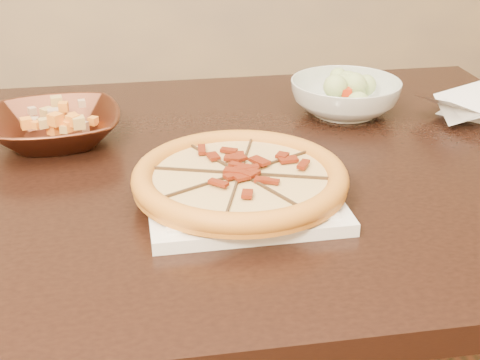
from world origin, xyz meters
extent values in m
cube|color=black|center=(0.10, 0.07, 0.73)|extent=(1.43, 0.92, 0.04)
cylinder|color=black|center=(0.73, 0.45, 0.35)|extent=(0.07, 0.07, 0.71)
cube|color=white|center=(0.18, -0.06, 0.76)|extent=(0.27, 0.27, 0.02)
cube|color=white|center=(0.18, -0.06, 0.77)|extent=(0.23, 0.23, 0.00)
cylinder|color=orange|center=(0.18, -0.06, 0.78)|extent=(0.30, 0.30, 0.01)
torus|color=orange|center=(0.18, -0.06, 0.79)|extent=(0.31, 0.31, 0.03)
cylinder|color=#E1D682|center=(0.18, -0.06, 0.79)|extent=(0.25, 0.25, 0.01)
cube|color=#352516|center=(0.18, -0.06, 0.79)|extent=(0.09, 0.29, 0.01)
cube|color=#352516|center=(0.18, -0.06, 0.79)|extent=(0.14, 0.27, 0.01)
cube|color=#352516|center=(0.18, -0.06, 0.79)|extent=(0.29, 0.09, 0.01)
cube|color=#352516|center=(0.18, -0.06, 0.79)|extent=(0.27, 0.14, 0.01)
cube|color=maroon|center=(0.21, -0.07, 0.79)|extent=(0.03, 0.02, 0.00)
cube|color=maroon|center=(0.24, -0.06, 0.79)|extent=(0.02, 0.01, 0.00)
cube|color=maroon|center=(0.26, -0.04, 0.79)|extent=(0.03, 0.02, 0.00)
cube|color=maroon|center=(0.21, -0.04, 0.79)|extent=(0.03, 0.02, 0.00)
cube|color=maroon|center=(0.23, -0.02, 0.79)|extent=(0.03, 0.03, 0.00)
cube|color=maroon|center=(0.23, 0.02, 0.79)|extent=(0.02, 0.03, 0.00)
cube|color=maroon|center=(0.19, -0.02, 0.79)|extent=(0.02, 0.03, 0.00)
cube|color=maroon|center=(0.18, 0.01, 0.79)|extent=(0.01, 0.02, 0.00)
cube|color=maroon|center=(0.16, 0.03, 0.79)|extent=(0.02, 0.03, 0.00)
cube|color=maroon|center=(0.16, -0.02, 0.79)|extent=(0.02, 0.03, 0.00)
cube|color=maroon|center=(0.13, -0.01, 0.79)|extent=(0.03, 0.03, 0.00)
cube|color=maroon|center=(0.16, -0.05, 0.79)|extent=(0.03, 0.02, 0.00)
cube|color=maroon|center=(0.13, -0.05, 0.79)|extent=(0.03, 0.02, 0.00)
cube|color=maroon|center=(0.10, -0.07, 0.79)|extent=(0.03, 0.02, 0.00)
cube|color=maroon|center=(0.15, -0.07, 0.79)|extent=(0.03, 0.02, 0.00)
cube|color=maroon|center=(0.13, -0.10, 0.79)|extent=(0.03, 0.03, 0.00)
cube|color=maroon|center=(0.13, -0.13, 0.79)|extent=(0.03, 0.03, 0.00)
cube|color=maroon|center=(0.17, -0.10, 0.79)|extent=(0.02, 0.03, 0.00)
cube|color=maroon|center=(0.18, -0.13, 0.79)|extent=(0.02, 0.03, 0.00)
cube|color=maroon|center=(0.19, -0.08, 0.79)|extent=(0.02, 0.03, 0.00)
cube|color=maroon|center=(0.21, -0.11, 0.79)|extent=(0.02, 0.03, 0.00)
cube|color=maroon|center=(0.24, -0.12, 0.79)|extent=(0.03, 0.03, 0.00)
cube|color=maroon|center=(0.21, -0.08, 0.79)|extent=(0.03, 0.02, 0.00)
imported|color=#552A1A|center=(-0.09, 0.20, 0.78)|extent=(0.24, 0.24, 0.05)
cube|color=tan|center=(-0.09, 0.20, 0.82)|extent=(0.03, 0.03, 0.03)
cube|color=orange|center=(-0.08, 0.20, 0.82)|extent=(0.03, 0.03, 0.03)
cube|color=tan|center=(-0.07, 0.21, 0.82)|extent=(0.03, 0.03, 0.03)
cube|color=tan|center=(-0.06, 0.23, 0.82)|extent=(0.03, 0.03, 0.03)
cube|color=orange|center=(-0.09, 0.21, 0.82)|extent=(0.03, 0.03, 0.03)
cube|color=tan|center=(-0.09, 0.22, 0.82)|extent=(0.03, 0.03, 0.03)
cube|color=tan|center=(-0.09, 0.24, 0.82)|extent=(0.03, 0.03, 0.03)
cube|color=orange|center=(-0.09, 0.20, 0.82)|extent=(0.03, 0.03, 0.03)
cube|color=tan|center=(-0.10, 0.21, 0.82)|extent=(0.03, 0.03, 0.03)
cube|color=tan|center=(-0.11, 0.22, 0.82)|extent=(0.03, 0.03, 0.03)
cube|color=orange|center=(-0.13, 0.23, 0.82)|extent=(0.03, 0.03, 0.03)
cube|color=tan|center=(-0.10, 0.20, 0.82)|extent=(0.03, 0.03, 0.03)
cube|color=tan|center=(-0.12, 0.20, 0.82)|extent=(0.03, 0.03, 0.03)
cube|color=orange|center=(-0.13, 0.19, 0.82)|extent=(0.03, 0.03, 0.03)
cube|color=tan|center=(-0.10, 0.20, 0.82)|extent=(0.03, 0.03, 0.03)
cube|color=tan|center=(-0.11, 0.19, 0.82)|extent=(0.03, 0.03, 0.03)
cube|color=orange|center=(-0.11, 0.17, 0.82)|extent=(0.03, 0.03, 0.03)
cube|color=tan|center=(-0.11, 0.16, 0.82)|extent=(0.03, 0.03, 0.03)
cube|color=tan|center=(-0.09, 0.19, 0.82)|extent=(0.03, 0.03, 0.03)
cube|color=orange|center=(-0.09, 0.17, 0.82)|extent=(0.03, 0.03, 0.03)
cube|color=tan|center=(-0.08, 0.16, 0.82)|extent=(0.03, 0.03, 0.03)
cube|color=tan|center=(-0.09, 0.20, 0.82)|extent=(0.03, 0.03, 0.03)
cube|color=orange|center=(-0.08, 0.19, 0.82)|extent=(0.03, 0.03, 0.03)
cube|color=tan|center=(-0.06, 0.18, 0.82)|extent=(0.03, 0.03, 0.03)
cube|color=tan|center=(-0.04, 0.19, 0.82)|extent=(0.03, 0.03, 0.03)
imported|color=silver|center=(0.44, 0.26, 0.78)|extent=(0.21, 0.21, 0.07)
sphere|color=#B3D080|center=(0.44, 0.26, 0.83)|extent=(0.04, 0.04, 0.04)
sphere|color=#B3D080|center=(0.46, 0.27, 0.83)|extent=(0.04, 0.04, 0.04)
sphere|color=#B3D080|center=(0.47, 0.29, 0.83)|extent=(0.04, 0.04, 0.04)
sphere|color=#B3D080|center=(0.44, 0.27, 0.83)|extent=(0.04, 0.04, 0.04)
sphere|color=#B3D080|center=(0.44, 0.29, 0.83)|extent=(0.04, 0.04, 0.04)
sphere|color=#B3D080|center=(0.44, 0.26, 0.83)|extent=(0.04, 0.04, 0.04)
sphere|color=#B3D080|center=(0.42, 0.27, 0.83)|extent=(0.04, 0.04, 0.04)
sphere|color=#B3D080|center=(0.40, 0.27, 0.83)|extent=(0.04, 0.04, 0.04)
sphere|color=#B3D080|center=(0.43, 0.26, 0.83)|extent=(0.04, 0.04, 0.04)
sphere|color=#B3D080|center=(0.41, 0.24, 0.83)|extent=(0.04, 0.04, 0.04)
sphere|color=#B3D080|center=(0.44, 0.26, 0.83)|extent=(0.04, 0.04, 0.04)
sphere|color=#B3D080|center=(0.44, 0.24, 0.83)|extent=(0.04, 0.04, 0.04)
sphere|color=#B3D080|center=(0.45, 0.22, 0.83)|extent=(0.04, 0.04, 0.04)
sphere|color=#B3D080|center=(0.45, 0.25, 0.83)|extent=(0.04, 0.04, 0.04)
sphere|color=#B3D080|center=(0.47, 0.25, 0.83)|extent=(0.04, 0.04, 0.04)
cube|color=red|center=(0.46, 0.28, 0.82)|extent=(0.02, 0.02, 0.01)
cube|color=red|center=(0.42, 0.24, 0.82)|extent=(0.02, 0.02, 0.01)
camera|label=1|loc=(0.05, -0.90, 1.19)|focal=50.00mm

